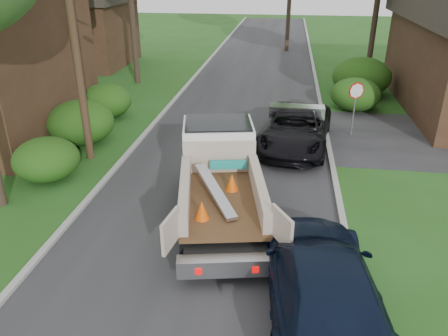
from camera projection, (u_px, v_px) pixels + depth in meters
ground at (201, 239)px, 12.46m from camera, size 120.00×120.00×0.00m
road at (240, 123)px, 21.41m from camera, size 8.00×90.00×0.02m
curb_left at (158, 118)px, 21.91m from camera, size 0.20×90.00×0.12m
curb_right at (325, 126)px, 20.86m from camera, size 0.20×90.00×0.12m
stop_sign at (356, 98)px, 19.09m from camera, size 0.71×0.32×2.48m
utility_pole at (72, 24)px, 15.42m from camera, size 2.42×1.25×10.00m
house_left_far at (78, 23)px, 32.59m from camera, size 7.56×7.56×6.00m
hedge_left_a at (46, 159)px, 15.62m from camera, size 2.34×2.34×1.53m
hedge_left_b at (80, 122)px, 18.72m from camera, size 2.86×2.86×1.87m
hedge_left_c at (105, 101)px, 21.92m from camera, size 2.60×2.60×1.70m
hedge_right_a at (355, 94)px, 22.99m from camera, size 2.60×2.60×1.70m
hedge_right_b at (362, 77)px, 25.48m from camera, size 3.38×3.38×2.21m
flatbed_truck at (220, 168)px, 13.69m from camera, size 3.81×6.74×2.41m
black_pickup at (296, 128)px, 18.40m from camera, size 3.41×6.16×1.63m
navy_suv at (322, 283)px, 9.45m from camera, size 2.99×6.10×1.71m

